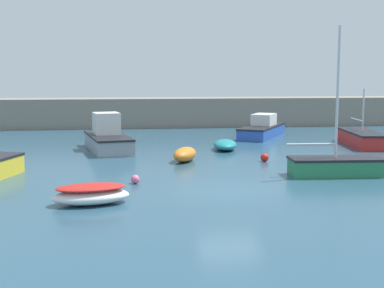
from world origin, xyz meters
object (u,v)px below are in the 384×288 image
Objects in this scene: sailboat_short_mast at (362,138)px; dinghy_near_pier at (185,154)px; motorboat_with_cabin at (262,129)px; motorboat_grey_hull at (108,138)px; mooring_buoy_pink at (135,179)px; rowboat_with_red_cover at (91,194)px; sailboat_tall_mast at (335,165)px; open_tender_yellow at (225,145)px; mooring_buoy_red at (265,158)px.

sailboat_short_mast is 2.26× the size of dinghy_near_pier.
sailboat_short_mast is at bearing 72.15° from motorboat_with_cabin.
motorboat_grey_hull reaches higher than mooring_buoy_pink.
motorboat_grey_hull reaches higher than dinghy_near_pier.
rowboat_with_red_cover is 7.93× the size of mooring_buoy_pink.
sailboat_tall_mast reaches higher than open_tender_yellow.
motorboat_grey_hull is at bearing 141.13° from sailboat_tall_mast.
sailboat_short_mast is 13.29× the size of mooring_buoy_red.
mooring_buoy_pink is at bearing -1.38° from motorboat_with_cabin.
mooring_buoy_red is (8.48, -5.42, -0.51)m from motorboat_grey_hull.
rowboat_with_red_cover is at bearing -135.89° from mooring_buoy_red.
mooring_buoy_pink is (-9.19, -0.70, -0.29)m from sailboat_tall_mast.
rowboat_with_red_cover is 3.81m from mooring_buoy_pink.
mooring_buoy_red is at bearing -75.55° from dinghy_near_pier.
motorboat_with_cabin is at bearing -10.57° from dinghy_near_pier.
motorboat_grey_hull is 10.48m from mooring_buoy_pink.
open_tender_yellow reaches higher than mooring_buoy_pink.
rowboat_with_red_cover is (-0.15, -13.79, -0.37)m from motorboat_grey_hull.
dinghy_near_pier is (-12.18, -4.82, -0.11)m from sailboat_short_mast.
motorboat_with_cabin is 12.63m from dinghy_near_pier.
dinghy_near_pier is at bearing 53.80° from rowboat_with_red_cover.
mooring_buoy_red is (1.27, -4.72, -0.09)m from open_tender_yellow.
motorboat_with_cabin reaches higher than mooring_buoy_pink.
open_tender_yellow is at bearing 105.04° from mooring_buoy_red.
mooring_buoy_pink is 0.86× the size of mooring_buoy_red.
mooring_buoy_red is (-7.96, -5.46, -0.27)m from sailboat_short_mast.
dinghy_near_pier is at bearing 63.73° from mooring_buoy_pink.
rowboat_with_red_cover is at bearing -43.05° from sailboat_short_mast.
mooring_buoy_red is at bearing 24.83° from open_tender_yellow.
sailboat_tall_mast is 1.17× the size of sailboat_short_mast.
sailboat_tall_mast is 11.60m from rowboat_with_red_cover.
sailboat_tall_mast reaches higher than sailboat_short_mast.
mooring_buoy_pink is at bearing -20.81° from open_tender_yellow.
motorboat_grey_hull reaches higher than rowboat_with_red_cover.
dinghy_near_pier is at bearing 171.47° from mooring_buoy_red.
motorboat_with_cabin reaches higher than mooring_buoy_red.
dinghy_near_pier is (-6.98, -10.53, -0.22)m from motorboat_with_cabin.
sailboat_tall_mast reaches higher than dinghy_near_pier.
sailboat_short_mast is 1.89× the size of open_tender_yellow.
rowboat_with_red_cover is at bearing -155.96° from sailboat_tall_mast.
sailboat_tall_mast is 2.27× the size of rowboat_with_red_cover.
sailboat_short_mast is 21.59m from rowboat_with_red_cover.
dinghy_near_pier is 4.28m from mooring_buoy_red.
dinghy_near_pier is (-6.44, 4.88, -0.10)m from sailboat_tall_mast.
sailboat_tall_mast is 9.22m from mooring_buoy_pink.
dinghy_near_pier is 5.87× the size of mooring_buoy_red.
dinghy_near_pier is 6.22m from mooring_buoy_pink.
rowboat_with_red_cover is (-7.36, -13.08, 0.05)m from open_tender_yellow.
sailboat_short_mast is 9.26m from open_tender_yellow.
motorboat_grey_hull is at bearing 147.42° from mooring_buoy_red.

